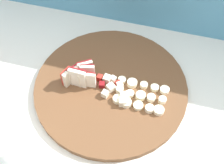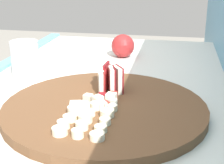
# 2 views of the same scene
# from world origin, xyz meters

# --- Properties ---
(cutting_board) EXTENTS (0.45, 0.45, 0.02)m
(cutting_board) POSITION_xyz_m (0.01, 0.06, 0.89)
(cutting_board) COLOR brown
(cutting_board) RESTS_ON tiled_countertop
(apple_wedge_fan) EXTENTS (0.10, 0.07, 0.07)m
(apple_wedge_fan) POSITION_xyz_m (-0.08, 0.05, 0.93)
(apple_wedge_fan) COLOR #A32323
(apple_wedge_fan) RESTS_ON cutting_board
(apple_dice_pile) EXTENTS (0.11, 0.09, 0.02)m
(apple_dice_pile) POSITION_xyz_m (0.03, 0.04, 0.91)
(apple_dice_pile) COLOR maroon
(apple_dice_pile) RESTS_ON cutting_board
(banana_slice_rows) EXTENTS (0.15, 0.10, 0.02)m
(banana_slice_rows) POSITION_xyz_m (0.11, 0.04, 0.91)
(banana_slice_rows) COLOR beige
(banana_slice_rows) RESTS_ON cutting_board
(small_jar) EXTENTS (0.08, 0.08, 0.11)m
(small_jar) POSITION_xyz_m (-0.17, -0.21, 0.94)
(small_jar) COLOR white
(small_jar) RESTS_ON tiled_countertop
(whole_apple) EXTENTS (0.08, 0.08, 0.08)m
(whole_apple) POSITION_xyz_m (-0.45, 0.02, 0.92)
(whole_apple) COLOR #A32323
(whole_apple) RESTS_ON tiled_countertop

